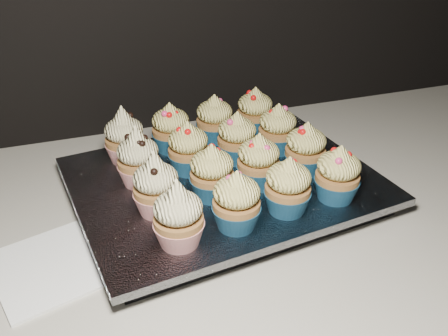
% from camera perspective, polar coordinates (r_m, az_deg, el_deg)
% --- Properties ---
extents(worktop, '(2.44, 0.64, 0.04)m').
position_cam_1_polar(worktop, '(0.86, 15.72, -2.20)').
color(worktop, beige).
rests_on(worktop, cabinet).
extents(napkin, '(0.18, 0.18, 0.00)m').
position_cam_1_polar(napkin, '(0.68, -18.86, -10.49)').
color(napkin, white).
rests_on(napkin, worktop).
extents(baking_tray, '(0.44, 0.36, 0.02)m').
position_cam_1_polar(baking_tray, '(0.77, 0.00, -2.50)').
color(baking_tray, black).
rests_on(baking_tray, worktop).
extents(foil_lining, '(0.48, 0.40, 0.01)m').
position_cam_1_polar(foil_lining, '(0.76, 0.00, -1.43)').
color(foil_lining, silver).
rests_on(foil_lining, baking_tray).
extents(cupcake_0, '(0.06, 0.06, 0.10)m').
position_cam_1_polar(cupcake_0, '(0.61, -5.24, -5.57)').
color(cupcake_0, '#A7171A').
rests_on(cupcake_0, foil_lining).
extents(cupcake_1, '(0.06, 0.06, 0.08)m').
position_cam_1_polar(cupcake_1, '(0.63, 1.43, -3.91)').
color(cupcake_1, navy).
rests_on(cupcake_1, foil_lining).
extents(cupcake_2, '(0.06, 0.06, 0.08)m').
position_cam_1_polar(cupcake_2, '(0.67, 7.30, -2.18)').
color(cupcake_2, navy).
rests_on(cupcake_2, foil_lining).
extents(cupcake_3, '(0.06, 0.06, 0.08)m').
position_cam_1_polar(cupcake_3, '(0.71, 12.86, -0.79)').
color(cupcake_3, navy).
rests_on(cupcake_3, foil_lining).
extents(cupcake_4, '(0.06, 0.06, 0.10)m').
position_cam_1_polar(cupcake_4, '(0.67, -7.77, -2.11)').
color(cupcake_4, '#A7171A').
rests_on(cupcake_4, foil_lining).
extents(cupcake_5, '(0.06, 0.06, 0.08)m').
position_cam_1_polar(cupcake_5, '(0.69, -1.39, -0.63)').
color(cupcake_5, navy).
rests_on(cupcake_5, foil_lining).
extents(cupcake_6, '(0.06, 0.06, 0.08)m').
position_cam_1_polar(cupcake_6, '(0.72, 3.95, 0.70)').
color(cupcake_6, navy).
rests_on(cupcake_6, foil_lining).
extents(cupcake_7, '(0.06, 0.06, 0.08)m').
position_cam_1_polar(cupcake_7, '(0.76, 9.29, 2.08)').
color(cupcake_7, navy).
rests_on(cupcake_7, foil_lining).
extents(cupcake_8, '(0.06, 0.06, 0.10)m').
position_cam_1_polar(cupcake_8, '(0.73, -9.77, 1.03)').
color(cupcake_8, '#A7171A').
rests_on(cupcake_8, foil_lining).
extents(cupcake_9, '(0.06, 0.06, 0.08)m').
position_cam_1_polar(cupcake_9, '(0.76, -4.10, 2.18)').
color(cupcake_9, navy).
rests_on(cupcake_9, foil_lining).
extents(cupcake_10, '(0.06, 0.06, 0.08)m').
position_cam_1_polar(cupcake_10, '(0.78, 1.49, 3.38)').
color(cupcake_10, navy).
rests_on(cupcake_10, foil_lining).
extents(cupcake_11, '(0.06, 0.06, 0.08)m').
position_cam_1_polar(cupcake_11, '(0.82, 6.12, 4.37)').
color(cupcake_11, navy).
rests_on(cupcake_11, foil_lining).
extents(cupcake_12, '(0.06, 0.06, 0.10)m').
position_cam_1_polar(cupcake_12, '(0.80, -11.30, 3.44)').
color(cupcake_12, '#A7171A').
rests_on(cupcake_12, foil_lining).
extents(cupcake_13, '(0.06, 0.06, 0.08)m').
position_cam_1_polar(cupcake_13, '(0.82, -6.09, 4.47)').
color(cupcake_13, navy).
rests_on(cupcake_13, foil_lining).
extents(cupcake_14, '(0.06, 0.06, 0.08)m').
position_cam_1_polar(cupcake_14, '(0.85, -1.08, 5.51)').
color(cupcake_14, navy).
rests_on(cupcake_14, foil_lining).
extents(cupcake_15, '(0.06, 0.06, 0.08)m').
position_cam_1_polar(cupcake_15, '(0.88, 3.55, 6.40)').
color(cupcake_15, navy).
rests_on(cupcake_15, foil_lining).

